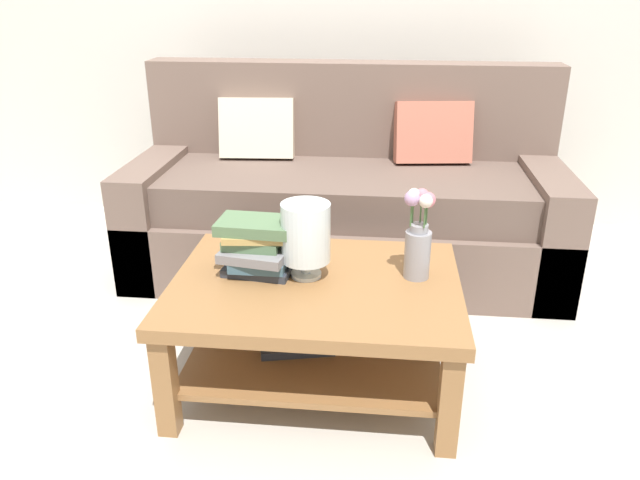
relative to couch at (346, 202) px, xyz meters
The scene contains 7 objects.
ground_plane 0.92m from the couch, 98.49° to the right, with size 10.00×10.00×0.00m, color #B7B2A8.
back_wall 1.29m from the couch, 98.62° to the left, with size 6.40×0.12×2.70m, color beige.
couch is the anchor object (origin of this frame).
coffee_table 1.10m from the couch, 92.19° to the right, with size 1.06×0.81×0.44m.
book_stack_main 1.10m from the couch, 104.34° to the right, with size 0.30×0.25×0.21m.
glass_hurricane_vase 1.10m from the couch, 94.29° to the right, with size 0.18×0.18×0.29m.
flower_pitcher 1.11m from the couch, 72.34° to the right, with size 0.11×0.11×0.34m.
Camera 1 is at (0.31, -2.28, 1.46)m, focal length 34.44 mm.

